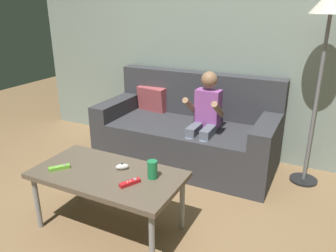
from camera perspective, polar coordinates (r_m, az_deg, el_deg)
The scene contains 9 objects.
wall_back at distance 3.39m, azimuth 8.75°, elevation 15.77°, with size 4.39×0.05×2.50m, color gray.
couch at distance 3.30m, azimuth 3.39°, elevation -1.17°, with size 1.73×0.80×0.86m.
person_seated_on_couch at distance 2.97m, azimuth 6.33°, elevation 1.35°, with size 0.32×0.39×0.96m.
coffee_table at distance 2.30m, azimuth -10.42°, elevation -8.81°, with size 1.02×0.54×0.44m.
game_remote_red_near_edge at distance 2.11m, azimuth -6.60°, elevation -9.74°, with size 0.10×0.14×0.03m.
nunchuk_white at distance 2.30m, azimuth -7.93°, elevation -6.98°, with size 0.10×0.09×0.05m.
game_remote_lime_far_corner at distance 2.40m, azimuth -18.29°, elevation -6.87°, with size 0.11×0.13×0.03m.
soda_can at distance 2.15m, azimuth -2.71°, elevation -7.53°, with size 0.07×0.07×0.12m, color #1E7F47.
floor_lamp at distance 2.91m, azimuth 26.25°, elevation 16.60°, with size 0.32×0.32×1.64m.
Camera 1 is at (1.04, -1.38, 1.52)m, focal length 35.19 mm.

